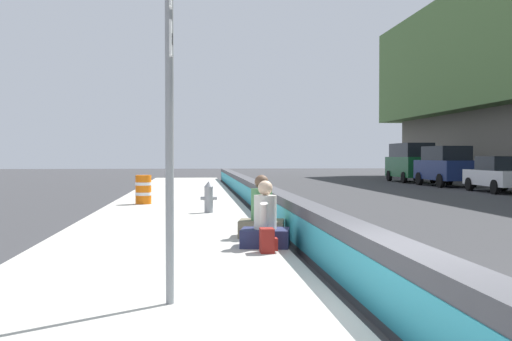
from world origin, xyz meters
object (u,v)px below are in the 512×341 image
at_px(parked_car_farther, 411,162).
at_px(seated_person_foreground, 265,226).
at_px(construction_barrel, 143,189).
at_px(parked_car_far, 445,165).
at_px(backpack, 268,241).
at_px(parked_car_midline, 500,174).
at_px(fire_hydrant, 209,197).
at_px(seated_person_middle, 262,217).
at_px(route_sign_post, 170,110).

bearing_deg(parked_car_farther, seated_person_foreground, 156.21).
height_order(construction_barrel, parked_car_farther, parked_car_farther).
bearing_deg(construction_barrel, parked_car_far, -49.58).
bearing_deg(construction_barrel, parked_car_farther, -39.43).
xyz_separation_m(backpack, parked_car_midline, (18.18, -13.15, 0.53)).
xyz_separation_m(seated_person_foreground, construction_barrel, (10.09, 2.91, 0.12)).
bearing_deg(parked_car_farther, fire_hydrant, 148.71).
xyz_separation_m(construction_barrel, parked_car_midline, (7.40, -16.02, 0.24)).
bearing_deg(fire_hydrant, seated_person_middle, -170.29).
bearing_deg(seated_person_foreground, seated_person_middle, -3.31).
distance_m(construction_barrel, parked_car_midline, 17.65).
xyz_separation_m(route_sign_post, parked_car_far, (27.71, -14.43, -1.03)).
xyz_separation_m(seated_person_foreground, backpack, (-0.69, 0.04, -0.17)).
bearing_deg(parked_car_farther, seated_person_middle, 155.34).
height_order(fire_hydrant, seated_person_middle, seated_person_middle).
relative_size(fire_hydrant, seated_person_foreground, 0.76).
distance_m(backpack, construction_barrel, 11.16).
bearing_deg(backpack, seated_person_foreground, -3.16).
height_order(route_sign_post, parked_car_far, route_sign_post).
bearing_deg(seated_person_middle, route_sign_post, 164.05).
bearing_deg(backpack, route_sign_post, 157.13).
bearing_deg(parked_car_midline, fire_hydrant, 127.75).
relative_size(fire_hydrant, construction_barrel, 0.93).
bearing_deg(seated_person_foreground, construction_barrel, 16.09).
relative_size(seated_person_foreground, parked_car_farther, 0.22).
distance_m(parked_car_midline, parked_car_far, 6.12).
bearing_deg(seated_person_foreground, parked_car_farther, -23.79).
relative_size(route_sign_post, parked_car_midline, 0.79).
relative_size(seated_person_foreground, parked_car_far, 0.24).
height_order(parked_car_midline, parked_car_far, parked_car_far).
distance_m(seated_person_foreground, parked_car_midline, 21.86).
relative_size(seated_person_foreground, construction_barrel, 1.21).
bearing_deg(seated_person_foreground, route_sign_post, 160.19).
xyz_separation_m(seated_person_foreground, parked_car_far, (23.60, -12.95, 0.68)).
distance_m(fire_hydrant, parked_car_farther, 26.55).
xyz_separation_m(fire_hydrant, parked_car_midline, (10.80, -13.94, 0.27)).
height_order(backpack, construction_barrel, construction_barrel).
bearing_deg(parked_car_farther, parked_car_far, -179.95).
height_order(route_sign_post, fire_hydrant, route_sign_post).
bearing_deg(parked_car_midline, seated_person_foreground, 143.15).
distance_m(seated_person_foreground, backpack, 0.71).
xyz_separation_m(fire_hydrant, seated_person_foreground, (-6.69, -0.84, -0.09)).
bearing_deg(route_sign_post, parked_car_farther, -23.31).
distance_m(route_sign_post, fire_hydrant, 10.94).
relative_size(fire_hydrant, seated_person_middle, 0.73).
relative_size(route_sign_post, fire_hydrant, 4.09).
distance_m(route_sign_post, parked_car_farther, 36.47).
xyz_separation_m(fire_hydrant, parked_car_far, (16.91, -13.79, 0.60)).
height_order(seated_person_foreground, backpack, seated_person_foreground).
height_order(seated_person_middle, parked_car_far, parked_car_far).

